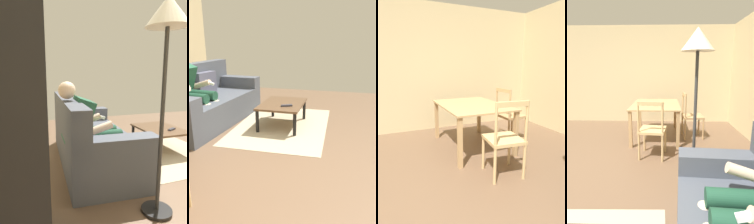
{
  "view_description": "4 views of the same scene",
  "coord_description": "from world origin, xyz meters",
  "views": [
    {
      "loc": [
        -1.56,
        2.54,
        1.27
      ],
      "look_at": [
        1.23,
        1.63,
        0.73
      ],
      "focal_mm": 34.2,
      "sensor_mm": 36.0,
      "label": 1
    },
    {
      "loc": [
        -2.23,
        -0.53,
        1.36
      ],
      "look_at": [
        1.37,
        0.42,
        0.22
      ],
      "focal_mm": 39.34,
      "sensor_mm": 36.0,
      "label": 2
    },
    {
      "loc": [
        1.02,
        -0.4,
        1.33
      ],
      "look_at": [
        -1.9,
        0.87,
        0.6
      ],
      "focal_mm": 31.6,
      "sensor_mm": 36.0,
      "label": 3
    },
    {
      "loc": [
        2.05,
        1.1,
        1.43
      ],
      "look_at": [
        -0.33,
        1.02,
        0.9
      ],
      "focal_mm": 30.17,
      "sensor_mm": 36.0,
      "label": 4
    }
  ],
  "objects": [
    {
      "name": "dining_chair_facing_couch",
      "position": [
        -0.89,
        0.87,
        0.47
      ],
      "size": [
        0.46,
        0.46,
        0.97
      ],
      "color": "tan",
      "rests_on": "ground_plane"
    },
    {
      "name": "wall_side",
      "position": [
        -3.21,
        0.0,
        1.29
      ],
      "size": [
        0.12,
        5.78,
        2.58
      ],
      "primitive_type": "cube",
      "color": "#C8B586",
      "rests_on": "ground_plane"
    },
    {
      "name": "dining_table",
      "position": [
        -1.9,
        0.87,
        0.63
      ],
      "size": [
        1.36,
        0.98,
        0.73
      ],
      "color": "tan",
      "rests_on": "ground_plane"
    },
    {
      "name": "dining_chair_near_wall",
      "position": [
        -1.9,
        1.63,
        0.47
      ],
      "size": [
        0.45,
        0.45,
        0.96
      ],
      "color": "tan",
      "rests_on": "ground_plane"
    }
  ]
}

